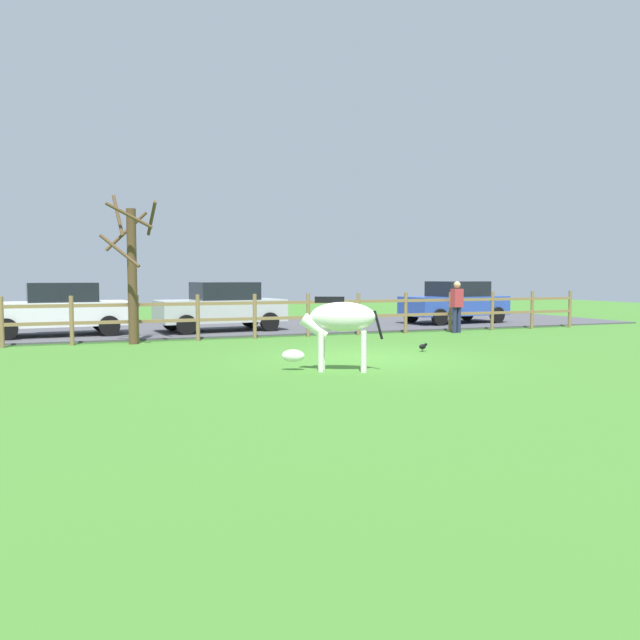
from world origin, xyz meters
The scene contains 10 objects.
ground_plane centered at (0.00, 0.00, 0.00)m, with size 60.00×60.00×0.00m, color #3D7528.
parking_asphalt centered at (0.00, 9.30, 0.03)m, with size 28.00×7.40×0.05m, color #47474C.
paddock_fence centered at (-0.39, 5.00, 0.73)m, with size 21.34×0.11×1.29m.
bare_tree centered at (-4.59, 4.78, 2.03)m, with size 1.44×1.49×3.93m.
zebra centered at (-1.35, -1.59, 0.93)m, with size 1.79×1.10×1.41m.
crow_on_grass centered at (1.73, 0.55, 0.13)m, with size 0.22×0.10×0.20m.
parked_car_silver centered at (-1.65, 7.44, 0.84)m, with size 4.17×2.24×1.56m.
parked_car_blue centered at (7.32, 7.79, 0.84)m, with size 4.17×2.24×1.56m.
parked_car_white centered at (-6.48, 7.55, 0.84)m, with size 4.14×2.17×1.56m.
visitor_near_fence centered at (5.30, 4.58, 0.91)m, with size 0.39×0.28×1.64m.
Camera 1 is at (-5.92, -12.56, 1.79)m, focal length 35.46 mm.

